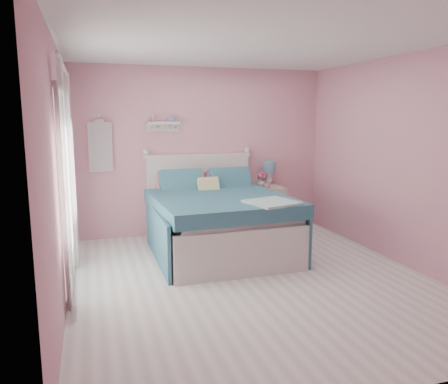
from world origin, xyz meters
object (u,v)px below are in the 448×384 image
bed (217,221)px  table_lamp (269,168)px  vase (262,182)px  nightstand (267,209)px  teacup (267,185)px

bed → table_lamp: (1.16, 0.92, 0.59)m
vase → table_lamp: bearing=20.8°
nightstand → vase: (-0.07, 0.04, 0.43)m
nightstand → teacup: (-0.04, -0.12, 0.40)m
vase → teacup: vase is taller
nightstand → teacup: teacup is taller
bed → vase: (1.01, 0.87, 0.37)m
vase → nightstand: bearing=-25.5°
table_lamp → nightstand: bearing=-128.3°
bed → vase: bed is taller
bed → table_lamp: bearing=35.6°
vase → teacup: bearing=-79.3°
nightstand → table_lamp: (0.07, 0.09, 0.65)m
bed → table_lamp: 1.59m
table_lamp → bed: bearing=-141.5°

